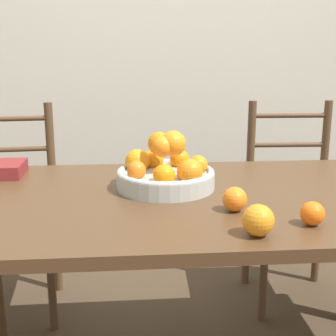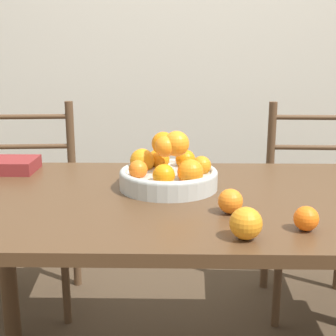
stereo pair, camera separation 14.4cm
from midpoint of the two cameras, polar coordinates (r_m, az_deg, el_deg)
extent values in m
cube|color=beige|center=(2.86, -0.37, 15.86)|extent=(8.00, 0.06, 2.60)
cube|color=#4C331E|center=(1.50, 3.99, -3.88)|extent=(1.86, 0.88, 0.03)
cylinder|color=#B2B7B2|center=(1.55, -2.96, -1.54)|extent=(0.33, 0.33, 0.05)
torus|color=#B2B7B2|center=(1.54, -2.97, -0.59)|extent=(0.33, 0.33, 0.02)
sphere|color=orange|center=(1.55, 1.03, 0.36)|extent=(0.06, 0.06, 0.06)
sphere|color=orange|center=(1.63, -1.09, 1.05)|extent=(0.07, 0.07, 0.07)
sphere|color=orange|center=(1.64, -4.36, 1.00)|extent=(0.08, 0.08, 0.08)
sphere|color=orange|center=(1.59, -6.34, 0.76)|extent=(0.08, 0.08, 0.08)
sphere|color=orange|center=(1.49, -6.63, -0.32)|extent=(0.06, 0.06, 0.06)
sphere|color=orange|center=(1.43, -3.35, -0.95)|extent=(0.07, 0.07, 0.07)
sphere|color=orange|center=(1.46, -0.14, -0.48)|extent=(0.08, 0.08, 0.08)
sphere|color=orange|center=(1.53, -2.06, 2.98)|extent=(0.08, 0.08, 0.08)
sphere|color=orange|center=(1.54, -3.71, 2.96)|extent=(0.08, 0.08, 0.08)
sphere|color=orange|center=(1.51, -3.42, 2.57)|extent=(0.07, 0.07, 0.07)
sphere|color=orange|center=(1.16, 7.46, -6.40)|extent=(0.08, 0.08, 0.08)
sphere|color=orange|center=(1.26, 14.10, -5.46)|extent=(0.06, 0.06, 0.06)
sphere|color=orange|center=(1.33, 5.01, -3.86)|extent=(0.07, 0.07, 0.07)
cylinder|color=#513823|center=(2.19, -15.92, -13.37)|extent=(0.04, 0.04, 0.45)
cylinder|color=#513823|center=(2.42, -15.42, -3.87)|extent=(0.04, 0.04, 0.98)
cube|color=#513823|center=(2.29, -20.59, -5.90)|extent=(0.45, 0.43, 0.04)
cylinder|color=#513823|center=(2.42, -20.09, -1.32)|extent=(0.38, 0.05, 0.02)
cylinder|color=#513823|center=(2.38, -20.39, 2.10)|extent=(0.38, 0.05, 0.02)
cylinder|color=#513823|center=(2.36, -20.69, 5.61)|extent=(0.38, 0.05, 0.02)
cylinder|color=#513823|center=(2.20, 9.71, -12.81)|extent=(0.04, 0.04, 0.45)
cylinder|color=#513823|center=(2.43, 8.15, -3.41)|extent=(0.04, 0.04, 0.98)
cylinder|color=#513823|center=(2.53, 16.65, -3.17)|extent=(0.04, 0.04, 0.98)
cube|color=#513823|center=(2.31, 13.62, -5.14)|extent=(0.43, 0.41, 0.04)
cylinder|color=#513823|center=(2.44, 12.63, -0.64)|extent=(0.38, 0.04, 0.02)
cylinder|color=#513823|center=(2.41, 12.82, 2.76)|extent=(0.38, 0.04, 0.02)
cylinder|color=#513823|center=(2.38, 13.02, 6.24)|extent=(0.38, 0.04, 0.02)
camera|label=1|loc=(0.07, -92.86, -0.72)|focal=50.00mm
camera|label=2|loc=(0.07, 87.14, 0.72)|focal=50.00mm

